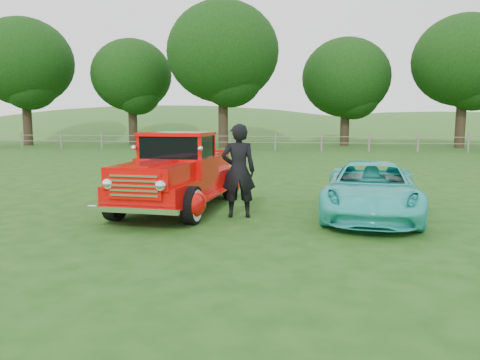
# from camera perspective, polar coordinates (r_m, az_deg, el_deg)

# --- Properties ---
(ground) EXTENTS (140.00, 140.00, 0.00)m
(ground) POSITION_cam_1_polar(r_m,az_deg,el_deg) (9.21, -4.57, -5.61)
(ground) COLOR #1B4713
(ground) RESTS_ON ground
(distant_hills) EXTENTS (116.00, 60.00, 18.00)m
(distant_hills) POSITION_cam_1_polar(r_m,az_deg,el_deg) (68.81, 2.89, 1.91)
(distant_hills) COLOR #2E6625
(distant_hills) RESTS_ON ground
(fence_line) EXTENTS (48.00, 0.12, 1.20)m
(fence_line) POSITION_cam_1_polar(r_m,az_deg,el_deg) (30.86, 4.33, 4.69)
(fence_line) COLOR slate
(fence_line) RESTS_ON ground
(tree_far_west) EXTENTS (7.60, 7.60, 9.93)m
(tree_far_west) POSITION_cam_1_polar(r_m,az_deg,el_deg) (41.35, -24.84, 12.89)
(tree_far_west) COLOR black
(tree_far_west) RESTS_ON ground
(tree_mid_west) EXTENTS (6.40, 6.40, 8.46)m
(tree_mid_west) POSITION_cam_1_polar(r_m,az_deg,el_deg) (39.47, -13.09, 12.30)
(tree_mid_west) COLOR black
(tree_mid_west) RESTS_ON ground
(tree_near_west) EXTENTS (8.00, 8.00, 10.42)m
(tree_near_west) POSITION_cam_1_polar(r_m,az_deg,el_deg) (34.60, -2.10, 15.28)
(tree_near_west) COLOR black
(tree_near_west) RESTS_ON ground
(tree_near_east) EXTENTS (6.80, 6.80, 8.33)m
(tree_near_east) POSITION_cam_1_polar(r_m,az_deg,el_deg) (38.01, 12.81, 12.05)
(tree_near_east) COLOR black
(tree_near_east) RESTS_ON ground
(tree_mid_east) EXTENTS (7.20, 7.20, 9.44)m
(tree_mid_east) POSITION_cam_1_polar(r_m,az_deg,el_deg) (37.65, 25.66, 12.98)
(tree_mid_east) COLOR black
(tree_mid_east) RESTS_ON ground
(red_pickup) EXTENTS (2.55, 5.12, 1.78)m
(red_pickup) POSITION_cam_1_polar(r_m,az_deg,el_deg) (10.93, -7.49, 0.65)
(red_pickup) COLOR black
(red_pickup) RESTS_ON ground
(teal_sedan) EXTENTS (2.43, 4.40, 1.17)m
(teal_sedan) POSITION_cam_1_polar(r_m,az_deg,el_deg) (10.35, 15.69, -1.13)
(teal_sedan) COLOR #32CBC3
(teal_sedan) RESTS_ON ground
(man) EXTENTS (0.80, 0.60, 1.98)m
(man) POSITION_cam_1_polar(r_m,az_deg,el_deg) (9.86, -0.19, 1.13)
(man) COLOR black
(man) RESTS_ON ground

